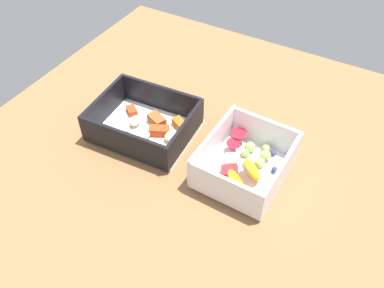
# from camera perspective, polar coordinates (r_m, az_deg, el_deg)

# --- Properties ---
(table_surface) EXTENTS (0.80, 0.80, 0.02)m
(table_surface) POSITION_cam_1_polar(r_m,az_deg,el_deg) (0.73, 0.92, -1.75)
(table_surface) COLOR brown
(table_surface) RESTS_ON ground
(pasta_container) EXTENTS (0.18, 0.15, 0.06)m
(pasta_container) POSITION_cam_1_polar(r_m,az_deg,el_deg) (0.75, -6.50, 2.63)
(pasta_container) COLOR white
(pasta_container) RESTS_ON table_surface
(fruit_bowl) EXTENTS (0.13, 0.16, 0.06)m
(fruit_bowl) POSITION_cam_1_polar(r_m,az_deg,el_deg) (0.68, 7.26, -2.77)
(fruit_bowl) COLOR white
(fruit_bowl) RESTS_ON table_surface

